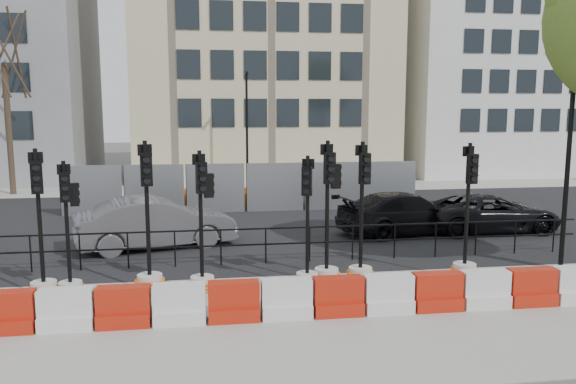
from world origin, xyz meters
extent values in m
plane|color=#51514C|center=(0.00, 0.00, 0.00)|extent=(120.00, 120.00, 0.00)
cube|color=gray|center=(0.00, -3.00, 0.01)|extent=(40.00, 6.00, 0.02)
cube|color=black|center=(0.00, 7.00, 0.01)|extent=(40.00, 14.00, 0.03)
cube|color=gray|center=(0.00, 16.00, 0.01)|extent=(40.00, 4.00, 0.02)
cube|color=beige|center=(2.00, 22.00, 9.00)|extent=(15.00, 10.00, 18.00)
cube|color=silver|center=(17.00, 22.00, 8.00)|extent=(12.00, 9.00, 16.00)
cylinder|color=black|center=(-6.00, 1.20, 0.50)|extent=(0.04, 0.04, 1.00)
cylinder|color=black|center=(-4.80, 1.20, 0.50)|extent=(0.04, 0.04, 1.00)
cylinder|color=black|center=(-3.60, 1.20, 0.50)|extent=(0.04, 0.04, 1.00)
cylinder|color=black|center=(-2.40, 1.20, 0.50)|extent=(0.04, 0.04, 1.00)
cylinder|color=black|center=(-1.20, 1.20, 0.50)|extent=(0.04, 0.04, 1.00)
cylinder|color=black|center=(0.00, 1.20, 0.50)|extent=(0.04, 0.04, 1.00)
cylinder|color=black|center=(1.20, 1.20, 0.50)|extent=(0.04, 0.04, 1.00)
cylinder|color=black|center=(2.40, 1.20, 0.50)|extent=(0.04, 0.04, 1.00)
cylinder|color=black|center=(3.60, 1.20, 0.50)|extent=(0.04, 0.04, 1.00)
cylinder|color=black|center=(4.80, 1.20, 0.50)|extent=(0.04, 0.04, 1.00)
cylinder|color=black|center=(6.00, 1.20, 0.50)|extent=(0.04, 0.04, 1.00)
cylinder|color=black|center=(7.20, 1.20, 0.50)|extent=(0.04, 0.04, 1.00)
cylinder|color=black|center=(8.40, 1.20, 0.50)|extent=(0.04, 0.04, 1.00)
cube|color=black|center=(0.00, 1.20, 0.98)|extent=(18.00, 0.04, 0.04)
cube|color=black|center=(0.00, 1.20, 0.55)|extent=(18.00, 0.04, 0.04)
cube|color=gray|center=(-6.00, 9.00, 1.00)|extent=(2.30, 0.05, 2.00)
cylinder|color=black|center=(-7.15, 9.00, 1.00)|extent=(0.05, 0.05, 2.00)
cube|color=gray|center=(-3.60, 9.00, 1.00)|extent=(2.30, 0.05, 2.00)
cylinder|color=black|center=(-4.75, 9.00, 1.00)|extent=(0.05, 0.05, 2.00)
cube|color=gray|center=(-1.20, 9.00, 1.00)|extent=(2.30, 0.05, 2.00)
cylinder|color=black|center=(-2.35, 9.00, 1.00)|extent=(0.05, 0.05, 2.00)
cube|color=gray|center=(1.20, 9.00, 1.00)|extent=(2.30, 0.05, 2.00)
cylinder|color=black|center=(0.05, 9.00, 1.00)|extent=(0.05, 0.05, 2.00)
cube|color=gray|center=(3.60, 9.00, 1.00)|extent=(2.30, 0.05, 2.00)
cylinder|color=black|center=(2.45, 9.00, 1.00)|extent=(0.05, 0.05, 2.00)
cube|color=gray|center=(6.00, 9.00, 1.00)|extent=(2.30, 0.05, 2.00)
cylinder|color=black|center=(4.85, 9.00, 1.00)|extent=(0.05, 0.05, 2.00)
cube|color=orange|center=(-4.00, 10.50, 0.40)|extent=(1.00, 0.40, 0.80)
cube|color=orange|center=(-2.00, 10.50, 0.40)|extent=(1.00, 0.40, 0.80)
cube|color=orange|center=(0.00, 10.50, 0.40)|extent=(1.00, 0.40, 0.80)
cube|color=orange|center=(2.00, 10.50, 0.40)|extent=(1.00, 0.40, 0.80)
cylinder|color=black|center=(0.50, 15.00, 3.00)|extent=(0.12, 0.12, 6.00)
cube|color=black|center=(0.50, 14.75, 5.90)|extent=(0.12, 0.50, 0.12)
cylinder|color=black|center=(7.50, -0.50, 3.00)|extent=(0.12, 0.12, 6.00)
cylinder|color=#473828|center=(-11.00, 15.50, 3.15)|extent=(0.28, 0.28, 6.30)
cube|color=red|center=(-5.25, -2.80, 0.15)|extent=(1.00, 0.50, 0.30)
cube|color=red|center=(-5.25, -2.80, 0.55)|extent=(1.00, 0.35, 0.50)
cube|color=silver|center=(-4.20, -2.80, 0.15)|extent=(1.00, 0.50, 0.30)
cube|color=silver|center=(-4.20, -2.80, 0.55)|extent=(1.00, 0.35, 0.50)
cube|color=red|center=(-3.15, -2.80, 0.15)|extent=(1.00, 0.50, 0.30)
cube|color=red|center=(-3.15, -2.80, 0.55)|extent=(1.00, 0.35, 0.50)
cube|color=silver|center=(-2.10, -2.80, 0.15)|extent=(1.00, 0.50, 0.30)
cube|color=silver|center=(-2.10, -2.80, 0.55)|extent=(1.00, 0.35, 0.50)
cube|color=red|center=(-1.05, -2.80, 0.15)|extent=(1.00, 0.50, 0.30)
cube|color=red|center=(-1.05, -2.80, 0.55)|extent=(1.00, 0.35, 0.50)
cube|color=silver|center=(0.00, -2.80, 0.15)|extent=(1.00, 0.50, 0.30)
cube|color=silver|center=(0.00, -2.80, 0.55)|extent=(1.00, 0.35, 0.50)
cube|color=red|center=(1.05, -2.80, 0.15)|extent=(1.00, 0.50, 0.30)
cube|color=red|center=(1.05, -2.80, 0.55)|extent=(1.00, 0.35, 0.50)
cube|color=silver|center=(2.10, -2.80, 0.15)|extent=(1.00, 0.50, 0.30)
cube|color=silver|center=(2.10, -2.80, 0.55)|extent=(1.00, 0.35, 0.50)
cube|color=red|center=(3.15, -2.80, 0.15)|extent=(1.00, 0.50, 0.30)
cube|color=red|center=(3.15, -2.80, 0.55)|extent=(1.00, 0.35, 0.50)
cube|color=silver|center=(4.20, -2.80, 0.15)|extent=(1.00, 0.50, 0.30)
cube|color=silver|center=(4.20, -2.80, 0.55)|extent=(1.00, 0.35, 0.50)
cube|color=red|center=(5.25, -2.80, 0.15)|extent=(1.00, 0.50, 0.30)
cube|color=red|center=(5.25, -2.80, 0.55)|extent=(1.00, 0.35, 0.50)
cube|color=silver|center=(6.30, -2.80, 0.15)|extent=(1.00, 0.50, 0.30)
cylinder|color=beige|center=(-5.12, -0.92, 0.20)|extent=(0.54, 0.54, 0.40)
torus|color=orange|center=(-5.12, -0.92, 0.12)|extent=(0.65, 0.65, 0.05)
torus|color=orange|center=(-5.12, -0.92, 0.20)|extent=(0.65, 0.65, 0.05)
torus|color=orange|center=(-5.12, -0.92, 0.28)|extent=(0.65, 0.65, 0.05)
cylinder|color=black|center=(-5.12, -0.92, 1.81)|extent=(0.09, 0.09, 3.02)
cube|color=black|center=(-5.09, -1.04, 2.72)|extent=(0.27, 0.20, 0.70)
cylinder|color=black|center=(-5.07, -1.12, 2.50)|extent=(0.16, 0.09, 0.15)
cylinder|color=black|center=(-5.07, -1.12, 2.72)|extent=(0.16, 0.09, 0.15)
cylinder|color=black|center=(-5.07, -1.12, 2.94)|extent=(0.16, 0.09, 0.15)
cube|color=black|center=(-5.14, -0.86, 3.12)|extent=(0.30, 0.11, 0.24)
cylinder|color=beige|center=(-4.56, -0.92, 0.18)|extent=(0.50, 0.50, 0.37)
torus|color=orange|center=(-4.56, -0.92, 0.11)|extent=(0.60, 0.60, 0.05)
torus|color=orange|center=(-4.56, -0.92, 0.18)|extent=(0.60, 0.60, 0.05)
torus|color=orange|center=(-4.56, -0.92, 0.26)|extent=(0.60, 0.60, 0.05)
cylinder|color=black|center=(-4.56, -0.92, 1.66)|extent=(0.08, 0.08, 2.77)
cube|color=black|center=(-4.53, -1.03, 2.49)|extent=(0.25, 0.18, 0.65)
cylinder|color=black|center=(-4.51, -1.10, 2.29)|extent=(0.15, 0.08, 0.14)
cylinder|color=black|center=(-4.51, -1.10, 2.49)|extent=(0.15, 0.08, 0.14)
cylinder|color=black|center=(-4.51, -1.10, 2.70)|extent=(0.15, 0.08, 0.14)
cube|color=black|center=(-4.58, -0.86, 2.86)|extent=(0.27, 0.10, 0.22)
cube|color=black|center=(-4.38, -0.87, 2.31)|extent=(0.21, 0.16, 0.51)
cylinder|color=beige|center=(-2.86, -0.77, 0.21)|extent=(0.57, 0.57, 0.42)
torus|color=orange|center=(-2.86, -0.77, 0.13)|extent=(0.68, 0.68, 0.05)
torus|color=orange|center=(-2.86, -0.77, 0.21)|extent=(0.68, 0.68, 0.05)
torus|color=orange|center=(-2.86, -0.77, 0.29)|extent=(0.68, 0.68, 0.05)
cylinder|color=black|center=(-2.86, -0.77, 1.89)|extent=(0.09, 0.09, 3.15)
cube|color=black|center=(-2.84, -0.90, 2.83)|extent=(0.28, 0.19, 0.73)
cylinder|color=black|center=(-2.82, -0.98, 2.60)|extent=(0.16, 0.08, 0.16)
cylinder|color=black|center=(-2.82, -0.98, 2.83)|extent=(0.16, 0.08, 0.16)
cylinder|color=black|center=(-2.82, -0.98, 3.06)|extent=(0.16, 0.08, 0.16)
cube|color=black|center=(-2.87, -0.71, 3.25)|extent=(0.31, 0.09, 0.25)
cylinder|color=beige|center=(-1.68, -1.01, 0.20)|extent=(0.53, 0.53, 0.39)
torus|color=orange|center=(-1.68, -1.01, 0.12)|extent=(0.64, 0.64, 0.05)
torus|color=orange|center=(-1.68, -1.01, 0.20)|extent=(0.64, 0.64, 0.05)
torus|color=orange|center=(-1.68, -1.01, 0.28)|extent=(0.64, 0.64, 0.05)
cylinder|color=black|center=(-1.68, -1.01, 1.77)|extent=(0.09, 0.09, 2.95)
cube|color=black|center=(-1.64, -1.12, 2.66)|extent=(0.27, 0.20, 0.69)
cylinder|color=black|center=(-1.62, -1.20, 2.44)|extent=(0.16, 0.09, 0.15)
cylinder|color=black|center=(-1.62, -1.20, 2.66)|extent=(0.16, 0.09, 0.15)
cylinder|color=black|center=(-1.62, -1.20, 2.87)|extent=(0.16, 0.09, 0.15)
cube|color=black|center=(-1.70, -0.95, 3.05)|extent=(0.29, 0.12, 0.24)
cube|color=black|center=(-1.49, -0.95, 2.46)|extent=(0.23, 0.18, 0.54)
cylinder|color=beige|center=(0.74, -1.02, 0.19)|extent=(0.51, 0.51, 0.38)
torus|color=orange|center=(0.74, -1.02, 0.11)|extent=(0.61, 0.61, 0.05)
torus|color=orange|center=(0.74, -1.02, 0.19)|extent=(0.61, 0.61, 0.05)
torus|color=orange|center=(0.74, -1.02, 0.26)|extent=(0.61, 0.61, 0.05)
cylinder|color=black|center=(0.74, -1.02, 1.69)|extent=(0.08, 0.08, 2.82)
cube|color=black|center=(0.70, -1.12, 2.54)|extent=(0.26, 0.20, 0.66)
cylinder|color=black|center=(0.67, -1.19, 2.33)|extent=(0.15, 0.09, 0.14)
cylinder|color=black|center=(0.67, -1.19, 2.54)|extent=(0.15, 0.09, 0.14)
cylinder|color=black|center=(0.67, -1.19, 2.75)|extent=(0.15, 0.09, 0.14)
cube|color=black|center=(0.76, -0.96, 2.92)|extent=(0.28, 0.12, 0.23)
cylinder|color=beige|center=(1.23, -0.85, 0.21)|extent=(0.56, 0.56, 0.42)
torus|color=orange|center=(1.23, -0.85, 0.12)|extent=(0.68, 0.68, 0.05)
torus|color=orange|center=(1.23, -0.85, 0.21)|extent=(0.68, 0.68, 0.05)
torus|color=orange|center=(1.23, -0.85, 0.29)|extent=(0.68, 0.68, 0.05)
cylinder|color=black|center=(1.23, -0.85, 1.87)|extent=(0.09, 0.09, 3.12)
cube|color=black|center=(1.25, -0.97, 2.81)|extent=(0.27, 0.19, 0.73)
cylinder|color=black|center=(1.27, -1.05, 2.58)|extent=(0.16, 0.08, 0.16)
cylinder|color=black|center=(1.27, -1.05, 2.81)|extent=(0.16, 0.08, 0.16)
cylinder|color=black|center=(1.27, -1.05, 3.04)|extent=(0.16, 0.08, 0.16)
cube|color=black|center=(1.22, -0.79, 3.23)|extent=(0.31, 0.09, 0.25)
cube|color=black|center=(1.44, -0.81, 2.60)|extent=(0.23, 0.17, 0.57)
cylinder|color=beige|center=(2.05, -0.86, 0.21)|extent=(0.56, 0.56, 0.41)
torus|color=orange|center=(2.05, -0.86, 0.12)|extent=(0.67, 0.67, 0.05)
torus|color=orange|center=(2.05, -0.86, 0.21)|extent=(0.67, 0.67, 0.05)
torus|color=orange|center=(2.05, -0.86, 0.29)|extent=(0.67, 0.67, 0.05)
cylinder|color=black|center=(2.05, -0.86, 1.86)|extent=(0.09, 0.09, 3.10)
cube|color=black|center=(2.08, -0.98, 2.79)|extent=(0.27, 0.19, 0.72)
cylinder|color=black|center=(2.10, -1.06, 2.56)|extent=(0.16, 0.08, 0.15)
cylinder|color=black|center=(2.10, -1.06, 2.79)|extent=(0.16, 0.08, 0.15)
cylinder|color=black|center=(2.10, -1.06, 3.01)|extent=(0.16, 0.08, 0.15)
cube|color=black|center=(2.04, -0.80, 3.20)|extent=(0.31, 0.09, 0.25)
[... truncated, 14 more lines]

